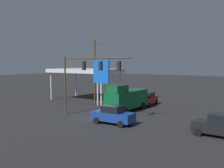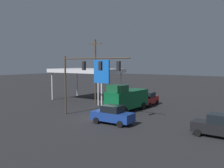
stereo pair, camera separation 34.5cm
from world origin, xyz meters
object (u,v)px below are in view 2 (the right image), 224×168
(sedan_far, at_px, (148,99))
(delivery_truck, at_px, (126,98))
(sedan_waiting, at_px, (113,115))
(hatchback_crossing, at_px, (216,126))
(traffic_signal_assembly, at_px, (87,71))
(price_sign, at_px, (102,74))
(utility_pole, at_px, (95,70))

(sedan_far, bearing_deg, delivery_truck, -6.54)
(sedan_waiting, height_order, hatchback_crossing, hatchback_crossing)
(traffic_signal_assembly, height_order, delivery_truck, traffic_signal_assembly)
(sedan_waiting, bearing_deg, hatchback_crossing, -174.33)
(price_sign, height_order, delivery_truck, price_sign)
(utility_pole, xyz_separation_m, hatchback_crossing, (-18.76, 7.04, -4.20))
(sedan_far, bearing_deg, hatchback_crossing, 43.26)
(utility_pole, xyz_separation_m, sedan_waiting, (-8.94, 8.38, -4.19))
(delivery_truck, bearing_deg, sedan_far, -179.16)
(sedan_far, height_order, hatchback_crossing, hatchback_crossing)
(sedan_far, bearing_deg, utility_pole, -65.23)
(price_sign, xyz_separation_m, sedan_far, (-3.53, -6.64, -3.87))
(utility_pole, distance_m, delivery_truck, 7.73)
(sedan_waiting, height_order, sedan_far, same)
(traffic_signal_assembly, bearing_deg, price_sign, -71.71)
(utility_pole, relative_size, sedan_far, 2.15)
(sedan_far, height_order, delivery_truck, delivery_truck)
(sedan_waiting, bearing_deg, traffic_signal_assembly, -11.88)
(traffic_signal_assembly, bearing_deg, utility_pole, -57.30)
(utility_pole, xyz_separation_m, delivery_truck, (-6.64, 1.92, -3.45))
(utility_pole, distance_m, sedan_waiting, 12.95)
(delivery_truck, bearing_deg, price_sign, -71.77)
(traffic_signal_assembly, bearing_deg, delivery_truck, -106.49)
(traffic_signal_assembly, height_order, price_sign, traffic_signal_assembly)
(price_sign, relative_size, delivery_truck, 0.96)
(delivery_truck, bearing_deg, sedan_waiting, 22.62)
(traffic_signal_assembly, height_order, sedan_far, traffic_signal_assembly)
(price_sign, xyz_separation_m, delivery_truck, (-3.32, -0.90, -3.13))
(traffic_signal_assembly, bearing_deg, sedan_waiting, 170.21)
(traffic_signal_assembly, relative_size, delivery_truck, 1.33)
(hatchback_crossing, bearing_deg, price_sign, -13.83)
(sedan_far, bearing_deg, traffic_signal_assembly, -13.86)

